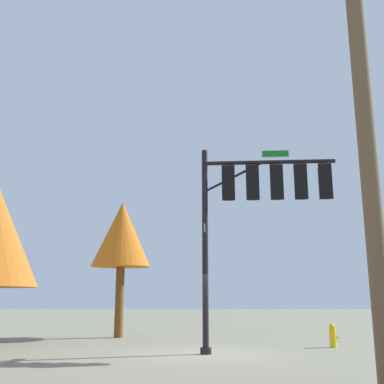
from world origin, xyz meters
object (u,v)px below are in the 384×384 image
object	(u,v)px
signal_pole_assembly	(260,197)
fire_hydrant	(333,336)
utility_pole	(367,141)
tree_near	(122,235)

from	to	relation	value
signal_pole_assembly	fire_hydrant	size ratio (longest dim) A/B	8.15
signal_pole_assembly	utility_pole	xyz separation A→B (m)	(0.91, -8.18, -0.85)
signal_pole_assembly	utility_pole	bearing A→B (deg)	-83.66
fire_hydrant	utility_pole	bearing A→B (deg)	-99.63
utility_pole	tree_near	bearing A→B (deg)	115.59
fire_hydrant	signal_pole_assembly	bearing A→B (deg)	-140.11
signal_pole_assembly	fire_hydrant	bearing A→B (deg)	39.89
signal_pole_assembly	tree_near	world-z (taller)	signal_pole_assembly
signal_pole_assembly	fire_hydrant	distance (m)	5.83
signal_pole_assembly	tree_near	bearing A→B (deg)	134.21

